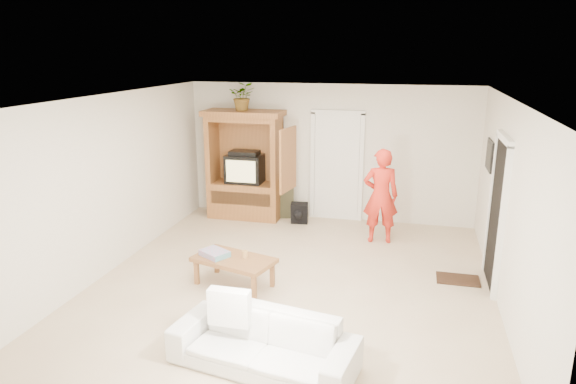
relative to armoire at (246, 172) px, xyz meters
name	(u,v)px	position (x,y,z in m)	size (l,w,h in m)	color
floor	(293,281)	(1.58, -2.66, -0.91)	(6.00, 6.00, 0.00)	tan
ceiling	(294,98)	(1.58, -2.66, 1.69)	(6.00, 6.00, 0.00)	white
wall_back	(330,153)	(1.58, 0.34, 0.39)	(5.50, 5.50, 0.00)	silver
wall_front	(210,290)	(1.58, -5.66, 0.39)	(5.50, 5.50, 0.00)	silver
wall_left	(114,182)	(-1.17, -2.66, 0.39)	(6.00, 6.00, 0.00)	silver
wall_right	(508,208)	(4.33, -2.66, 0.39)	(6.00, 6.00, 0.00)	silver
armoire	(246,172)	(0.00, 0.00, 0.00)	(1.82, 1.14, 2.10)	#995D2F
door_back	(337,168)	(1.73, 0.31, 0.11)	(0.85, 0.05, 2.04)	white
doorway_right	(497,215)	(4.30, -2.06, 0.11)	(0.05, 0.90, 2.04)	black
framed_picture	(490,155)	(4.31, -0.76, 0.69)	(0.03, 0.60, 0.48)	black
doormat	(458,279)	(3.88, -2.06, -0.90)	(0.60, 0.40, 0.02)	#382316
plant	(243,96)	(-0.02, -0.03, 1.46)	(0.48, 0.41, 0.53)	#4C7238
man	(381,196)	(2.65, -0.76, -0.09)	(0.60, 0.39, 1.63)	red
sofa	(263,343)	(1.75, -4.75, -0.63)	(1.93, 0.76, 0.56)	silver
coffee_table	(234,261)	(0.80, -2.99, -0.55)	(1.23, 0.88, 0.41)	brown
towel	(215,253)	(0.52, -2.99, -0.46)	(0.38, 0.28, 0.08)	#DD4989
candle	(245,254)	(0.95, -2.94, -0.45)	(0.08, 0.08, 0.10)	tan
backpack_black	(299,213)	(1.10, -0.16, -0.71)	(0.32, 0.19, 0.39)	black
backpack_olive	(283,197)	(0.69, 0.19, -0.51)	(0.42, 0.31, 0.79)	#47442B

